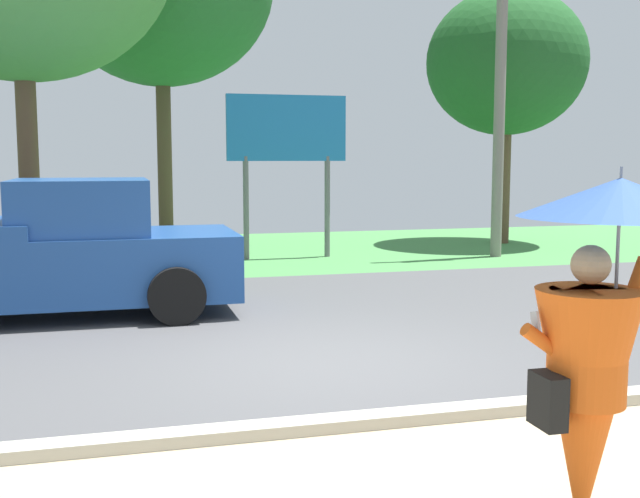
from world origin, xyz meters
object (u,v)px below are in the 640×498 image
(monk_pedestrian, at_px, (595,341))
(pickup_truck, at_px, (47,253))
(roadside_billboard, at_px, (287,140))
(tree_left_far, at_px, (506,63))
(utility_pole, at_px, (500,75))

(monk_pedestrian, relative_size, pickup_truck, 0.41)
(roadside_billboard, height_order, tree_left_far, tree_left_far)
(utility_pole, relative_size, tree_left_far, 1.19)
(pickup_truck, relative_size, tree_left_far, 0.82)
(pickup_truck, height_order, utility_pole, utility_pole)
(utility_pole, relative_size, roadside_billboard, 2.15)
(utility_pole, bearing_deg, pickup_truck, -154.84)
(roadside_billboard, bearing_deg, tree_left_far, 14.01)
(pickup_truck, xyz_separation_m, roadside_billboard, (4.54, 5.20, 1.68))
(monk_pedestrian, relative_size, roadside_billboard, 0.61)
(pickup_truck, distance_m, roadside_billboard, 7.11)
(monk_pedestrian, distance_m, roadside_billboard, 12.75)
(monk_pedestrian, height_order, roadside_billboard, roadside_billboard)
(roadside_billboard, distance_m, tree_left_far, 6.43)
(monk_pedestrian, relative_size, tree_left_far, 0.34)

